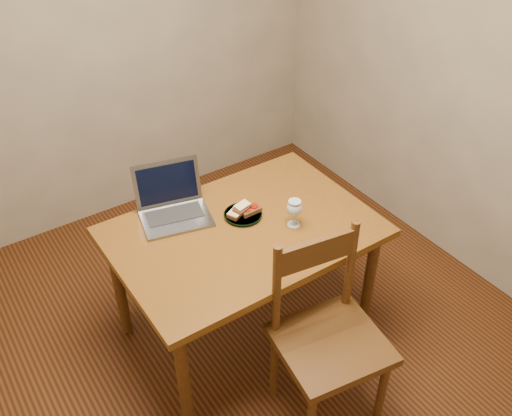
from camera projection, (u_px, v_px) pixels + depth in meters
floor at (236, 347)px, 3.21m from camera, size 3.20×3.20×0.02m
back_wall at (90, 34)px, 3.48m from camera, size 3.20×0.02×2.60m
right_wall at (477, 62)px, 3.14m from camera, size 0.02×3.20×2.60m
table at (244, 242)px, 2.91m from camera, size 1.30×0.90×0.74m
chair at (329, 331)px, 2.58m from camera, size 0.54×0.52×0.51m
plate at (243, 215)px, 2.94m from camera, size 0.20×0.20×0.02m
sandwich_cheese at (237, 212)px, 2.91m from camera, size 0.11×0.09×0.03m
sandwich_tomato at (250, 209)px, 2.93m from camera, size 0.11×0.07×0.03m
sandwich_top at (242, 207)px, 2.91m from camera, size 0.11×0.08×0.03m
milk_glass at (294, 213)px, 2.84m from camera, size 0.08×0.08×0.15m
laptop at (172, 202)px, 2.93m from camera, size 0.41×0.39×0.25m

